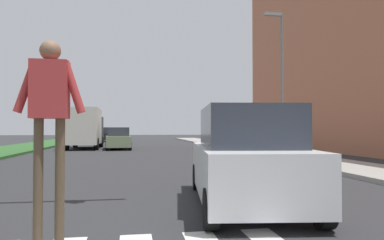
# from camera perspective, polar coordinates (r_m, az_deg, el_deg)

# --- Properties ---
(ground_plane) EXTENTS (140.00, 140.00, 0.00)m
(ground_plane) POSITION_cam_1_polar(r_m,az_deg,el_deg) (26.18, -10.33, -4.78)
(ground_plane) COLOR #2D2D30
(sidewalk_right) EXTENTS (3.00, 64.00, 0.15)m
(sidewalk_right) POSITION_cam_1_polar(r_m,az_deg,el_deg) (25.55, 9.44, -4.69)
(sidewalk_right) COLOR #9E9991
(sidewalk_right) RESTS_ON ground_plane
(street_lamp_right) EXTENTS (1.02, 0.24, 7.50)m
(street_lamp_right) POSITION_cam_1_polar(r_m,az_deg,el_deg) (19.63, 13.77, 7.57)
(street_lamp_right) COLOR slate
(street_lamp_right) RESTS_ON sidewalk_right
(pedestrian_performer) EXTENTS (0.75, 0.25, 2.49)m
(pedestrian_performer) POSITION_cam_1_polar(r_m,az_deg,el_deg) (4.15, -21.53, 0.38)
(pedestrian_performer) COLOR brown
(pedestrian_performer) RESTS_ON ground_plane
(suv_crossing) EXTENTS (2.48, 4.80, 1.97)m
(suv_crossing) POSITION_cam_1_polar(r_m,az_deg,el_deg) (7.44, 8.42, -6.10)
(suv_crossing) COLOR silver
(suv_crossing) RESTS_ON ground_plane
(sedan_midblock) EXTENTS (2.08, 4.63, 1.66)m
(sedan_midblock) POSITION_cam_1_polar(r_m,az_deg,el_deg) (28.05, -11.58, -2.97)
(sedan_midblock) COLOR gray
(sedan_midblock) RESTS_ON ground_plane
(sedan_distant) EXTENTS (2.10, 4.66, 1.64)m
(sedan_distant) POSITION_cam_1_polar(r_m,az_deg,el_deg) (37.83, -15.54, -2.55)
(sedan_distant) COLOR black
(sedan_distant) RESTS_ON ground_plane
(sedan_far_horizon) EXTENTS (2.18, 4.64, 1.74)m
(sedan_far_horizon) POSITION_cam_1_polar(r_m,az_deg,el_deg) (45.77, -13.53, -2.31)
(sedan_far_horizon) COLOR black
(sedan_far_horizon) RESTS_ON ground_plane
(truck_box_delivery) EXTENTS (2.40, 6.20, 3.10)m
(truck_box_delivery) POSITION_cam_1_polar(r_m,az_deg,el_deg) (29.36, -16.51, -1.18)
(truck_box_delivery) COLOR black
(truck_box_delivery) RESTS_ON ground_plane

